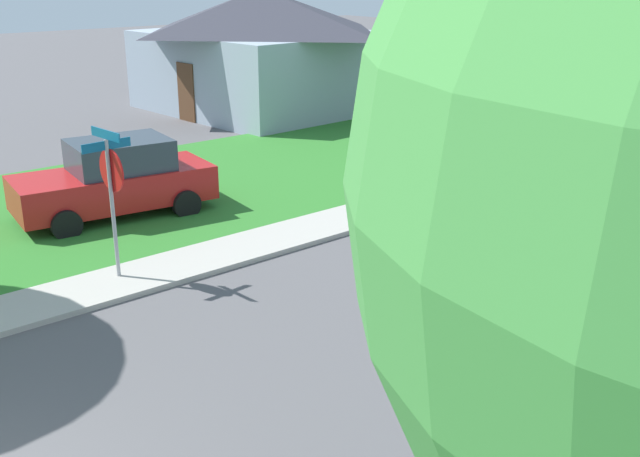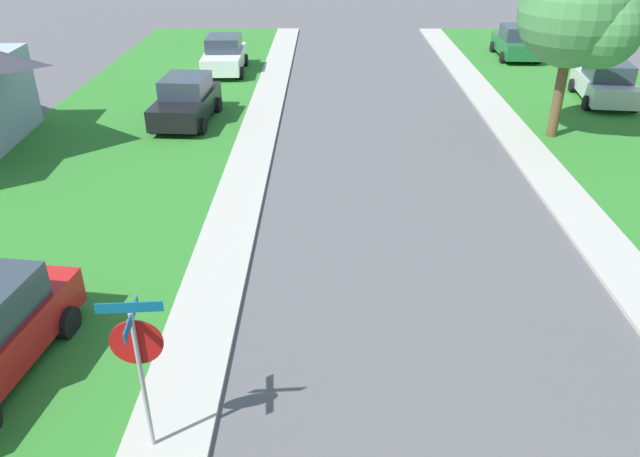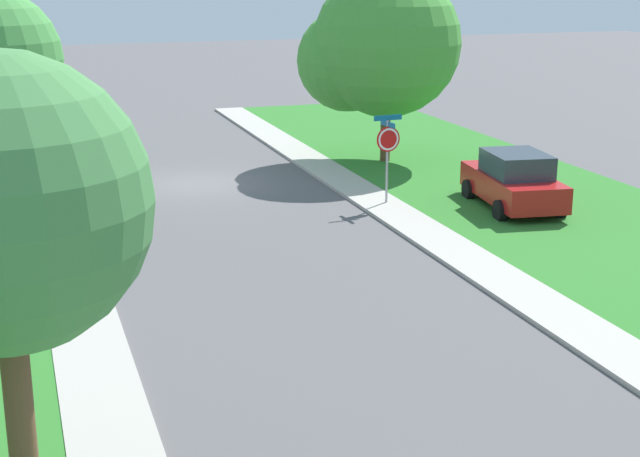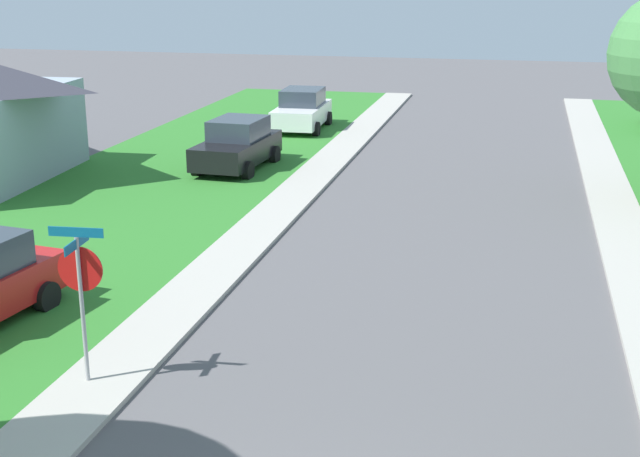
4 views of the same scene
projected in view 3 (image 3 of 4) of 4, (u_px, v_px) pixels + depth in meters
ground_plane at (198, 184)px, 31.40m from camera, size 120.00×120.00×0.00m
sidewalk_east at (84, 324)px, 19.00m from camera, size 1.40×56.00×0.10m
sidewalk_west at (498, 277)px, 21.84m from camera, size 1.40×56.00×0.10m
stop_sign_near_corner at (53, 114)px, 33.84m from camera, size 0.90×0.90×2.77m
stop_sign_far_corner at (388, 144)px, 28.06m from camera, size 0.92×0.92×2.77m
car_red_near_corner at (514, 181)px, 27.89m from camera, size 2.45×4.50×1.76m
tree_across_right at (377, 47)px, 33.74m from camera, size 5.73×5.33×7.05m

